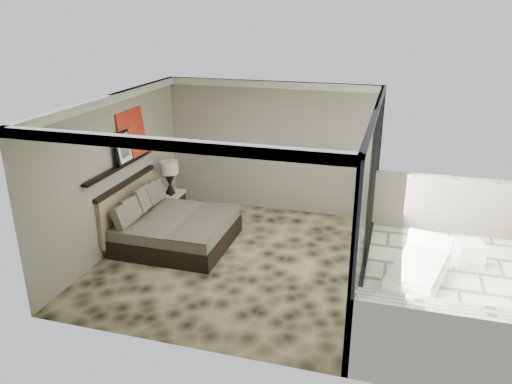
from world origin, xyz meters
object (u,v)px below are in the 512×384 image
(bed, at_px, (172,227))
(nightstand, at_px, (169,203))
(ottoman, at_px, (468,253))
(lounger, at_px, (419,270))
(table_lamp, at_px, (169,173))

(bed, xyz_separation_m, nightstand, (-0.64, 1.22, -0.05))
(nightstand, xyz_separation_m, ottoman, (5.90, -0.58, -0.06))
(bed, xyz_separation_m, lounger, (4.44, -0.11, -0.15))
(nightstand, bearing_deg, table_lamp, -28.42)
(nightstand, bearing_deg, ottoman, -9.19)
(bed, relative_size, nightstand, 3.55)
(ottoman, bearing_deg, lounger, -137.26)
(lounger, bearing_deg, ottoman, 57.74)
(nightstand, distance_m, lounger, 5.26)
(ottoman, bearing_deg, nightstand, 174.43)
(bed, height_order, ottoman, bed)
(table_lamp, height_order, lounger, table_lamp)
(nightstand, relative_size, lounger, 0.35)
(nightstand, xyz_separation_m, table_lamp, (0.06, -0.03, 0.68))
(nightstand, height_order, lounger, lounger)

